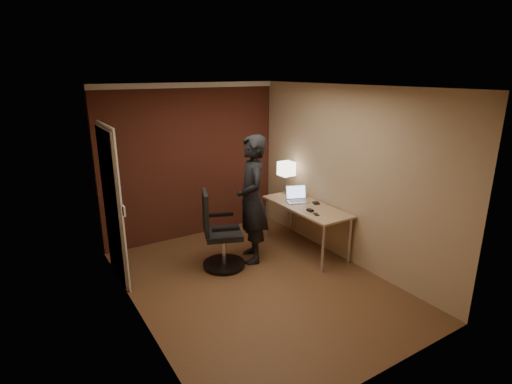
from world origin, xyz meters
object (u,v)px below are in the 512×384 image
Objects in this scene: person at (252,200)px; desk_lamp at (286,169)px; laptop at (297,197)px; wallet at (316,203)px; mouse at (310,210)px; desk at (310,212)px; office_chair at (218,235)px; phone at (316,214)px.

desk_lamp is at bearing 136.86° from person.
wallet is (0.16, -0.28, -0.05)m from laptop.
mouse is 0.05× the size of person.
desk is 0.17m from wallet.
desk is at bearing -78.60° from laptop.
desk_lamp reaches higher than desk.
wallet reaches higher than desk.
wallet is (0.30, 0.22, -0.01)m from mouse.
mouse is 0.09× the size of office_chair.
desk_lamp reaches higher than wallet.
person is (0.54, -0.02, 0.43)m from office_chair.
person reaches higher than phone.
office_chair reaches higher than desk.
laptop reaches higher than phone.
mouse is at bearing 81.13° from person.
wallet is at bearing -7.70° from office_chair.
phone is at bearing -25.09° from office_chair.
laptop is at bearing 97.82° from phone.
office_chair is (-1.56, 0.21, -0.25)m from wallet.
laptop is at bearing 101.40° from desk.
office_chair is at bearing 159.53° from mouse.
wallet is at bearing -82.40° from desk_lamp.
person is (-0.94, -0.47, -0.23)m from desk_lamp.
desk_lamp is 4.86× the size of wallet.
laptop is 1.44m from office_chair.
phone is at bearing 72.15° from person.
desk is 0.81× the size of person.
office_chair is (-1.46, 0.20, -0.11)m from desk.
wallet is at bearing 71.32° from phone.
person reaches higher than desk.
desk_lamp is 1.13m from phone.
laptop reaches higher than wallet.
mouse is at bearing -103.47° from desk_lamp.
desk is 1.48m from office_chair.
office_chair is at bearing -177.35° from laptop.
person reaches higher than desk_lamp.
phone is 0.06× the size of person.
desk is 3.75× the size of laptop.
wallet is at bearing 99.97° from person.
desk is 0.33m from laptop.
desk_lamp reaches higher than mouse.
desk is 0.46m from phone.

